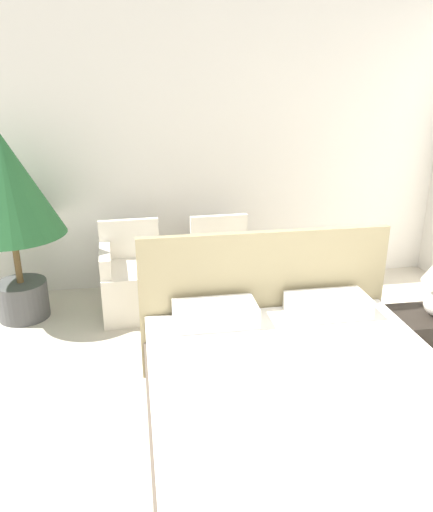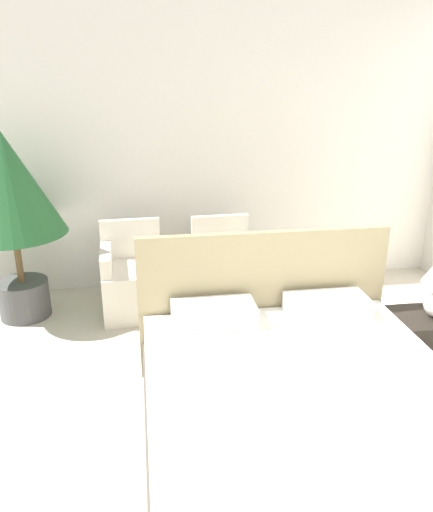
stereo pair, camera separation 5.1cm
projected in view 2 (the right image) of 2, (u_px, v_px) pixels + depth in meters
wall_back at (214, 149)px, 5.11m from camera, size 10.00×0.06×2.90m
bed at (299, 408)px, 3.01m from camera, size 1.88×2.02×1.11m
armchair_near_window_left at (134, 283)px, 4.76m from camera, size 0.60×0.67×0.85m
armchair_near_window_right at (225, 278)px, 4.89m from camera, size 0.60×0.66×0.85m
potted_palm at (9, 194)px, 4.37m from camera, size 0.95×0.95×1.73m
nightstand at (426, 342)px, 3.86m from camera, size 0.54×0.43×0.46m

